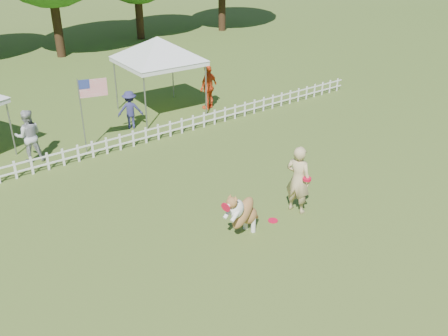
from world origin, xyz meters
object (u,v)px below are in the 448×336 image
Objects in this scene: spectator_c at (209,87)px; dog at (243,212)px; spectator_a at (29,136)px; spectator_b at (130,110)px; canopy_tent_right at (160,76)px; flag_pole at (82,117)px; handler at (298,180)px; frisbee_on_turf at (273,221)px.

dog is at bearing 39.44° from spectator_c.
spectator_b is (3.94, 0.62, -0.15)m from spectator_a.
canopy_tent_right is 5.98m from spectator_a.
canopy_tent_right reaches higher than spectator_b.
spectator_a is (-1.69, 0.42, -0.40)m from flag_pole.
spectator_a is (-5.76, -1.46, -0.63)m from canopy_tent_right.
spectator_a is at bearing 34.87° from spectator_b.
handler is 8.15m from spectator_b.
spectator_c is at bearing -37.67° from handler.
handler is 1.43× the size of dog.
handler is 1.91m from dog.
spectator_a is (-3.81, 7.51, 0.86)m from frisbee_on_turf.
flag_pole reaches higher than handler.
frisbee_on_turf is 0.18× the size of spectator_b.
canopy_tent_right reaches higher than spectator_c.
dog is 0.92× the size of spectator_b.
flag_pole is (-2.97, 7.08, 0.32)m from handler.
frisbee_on_turf is at bearing 45.05° from spectator_c.
flag_pole is at bearing 106.65° from frisbee_on_turf.
flag_pole is (-2.12, 7.10, 1.26)m from frisbee_on_turf.
dog is 9.52m from spectator_c.
canopy_tent_right is (2.99, 9.01, 0.84)m from dog.
canopy_tent_right is 1.18× the size of flag_pole.
flag_pole is 1.78m from spectator_a.
dog is 0.44× the size of canopy_tent_right.
frisbee_on_turf is (1.04, 0.03, -0.65)m from dog.
spectator_a is 1.20× the size of spectator_b.
flag_pole reaches higher than frisbee_on_turf.
flag_pole reaches higher than dog.
spectator_b is at bearing 89.08° from frisbee_on_turf.
frisbee_on_turf is 9.05m from spectator_c.
canopy_tent_right is 4.49m from flag_pole.
spectator_c reaches higher than spectator_a.
handler is at bearing -14.52° from dog.
canopy_tent_right reaches higher than spectator_a.
dog is 1.23m from frisbee_on_turf.
spectator_a is 0.95× the size of spectator_c.
frisbee_on_turf is at bearing -14.22° from dog.
flag_pole is 1.76× the size of spectator_b.
handler is 0.75× the size of flag_pole.
dog is at bearing -67.36° from flag_pole.
spectator_b is (1.17, 8.17, 0.06)m from dog.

